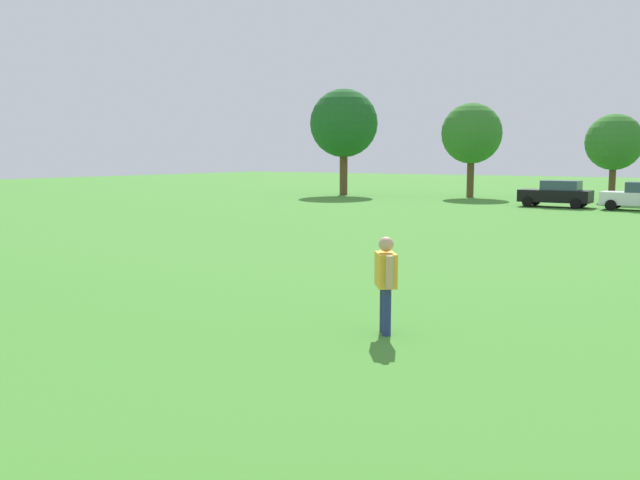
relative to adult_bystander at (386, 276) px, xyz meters
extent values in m
plane|color=#42842D|center=(-1.52, 18.48, -1.06)|extent=(160.00, 160.00, 0.00)
cylinder|color=navy|center=(-0.08, 0.10, -0.62)|extent=(0.16, 0.16, 0.87)
cylinder|color=navy|center=(0.08, -0.10, -0.62)|extent=(0.16, 0.16, 0.87)
cube|color=yellow|center=(0.00, 0.00, 0.12)|extent=(0.61, 0.66, 0.62)
cylinder|color=tan|center=(-0.22, 0.29, 0.14)|extent=(0.13, 0.13, 0.58)
cylinder|color=tan|center=(0.22, -0.29, 0.14)|extent=(0.13, 0.13, 0.58)
sphere|color=tan|center=(0.00, 0.00, 0.59)|extent=(0.27, 0.27, 0.27)
cube|color=black|center=(-5.28, 32.98, -0.36)|extent=(4.30, 1.80, 0.76)
cube|color=#334756|center=(-4.93, 32.98, 0.32)|extent=(2.24, 1.58, 0.60)
cylinder|color=black|center=(-6.74, 32.08, -0.74)|extent=(0.64, 0.22, 0.64)
cylinder|color=black|center=(-6.74, 33.88, -0.74)|extent=(0.64, 0.22, 0.64)
cylinder|color=black|center=(-3.82, 32.08, -0.74)|extent=(0.64, 0.22, 0.64)
cylinder|color=black|center=(-3.82, 33.88, -0.74)|extent=(0.64, 0.22, 0.64)
cylinder|color=black|center=(-1.81, 31.99, -0.74)|extent=(0.64, 0.22, 0.64)
cylinder|color=black|center=(-1.81, 33.79, -0.74)|extent=(0.64, 0.22, 0.64)
cylinder|color=brown|center=(-23.33, 37.06, 0.70)|extent=(0.65, 0.65, 3.50)
sphere|color=#1E5B23|center=(-23.33, 37.06, 4.80)|extent=(5.53, 5.53, 5.53)
cylinder|color=brown|center=(-13.47, 39.84, 0.42)|extent=(0.54, 0.54, 2.95)
sphere|color=#337528|center=(-13.47, 39.84, 3.88)|extent=(4.66, 4.66, 4.66)
cylinder|color=brown|center=(-3.32, 40.78, 0.19)|extent=(0.46, 0.46, 2.50)
sphere|color=#337528|center=(-3.32, 40.78, 3.12)|extent=(3.95, 3.95, 3.95)
camera|label=1|loc=(5.57, -10.69, 2.17)|focal=37.89mm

